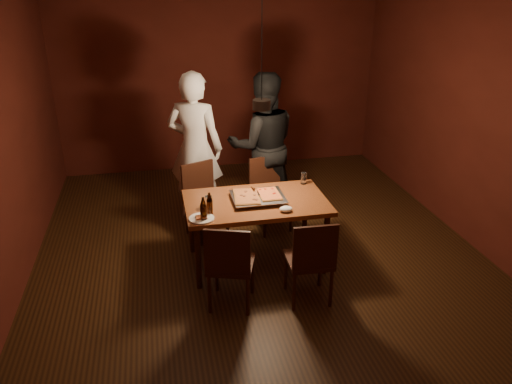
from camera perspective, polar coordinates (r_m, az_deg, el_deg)
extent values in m
plane|color=#3B2310|center=(5.73, 0.56, -7.29)|extent=(6.00, 6.00, 0.00)
plane|color=#541B13|center=(8.02, -4.12, 12.51)|extent=(5.00, 0.00, 5.00)
plane|color=#541B13|center=(2.60, 15.46, -14.00)|extent=(5.00, 0.00, 5.00)
plane|color=#541B13|center=(5.24, -27.21, 3.78)|extent=(0.00, 6.00, 6.00)
plane|color=#541B13|center=(6.17, 24.09, 7.08)|extent=(0.00, 6.00, 6.00)
cube|color=brown|center=(5.28, 0.00, -1.24)|extent=(1.50, 0.90, 0.05)
cylinder|color=#38190F|center=(5.05, -6.64, -7.50)|extent=(0.06, 0.06, 0.70)
cylinder|color=#38190F|center=(5.31, 7.97, -5.93)|extent=(0.06, 0.06, 0.70)
cylinder|color=#38190F|center=(5.70, -7.40, -3.70)|extent=(0.06, 0.06, 0.70)
cylinder|color=#38190F|center=(5.92, 5.62, -2.48)|extent=(0.06, 0.06, 0.70)
cube|color=#38190F|center=(5.99, -5.70, -1.32)|extent=(0.55, 0.55, 0.04)
cube|color=#38190F|center=(6.05, -6.68, 1.38)|extent=(0.40, 0.19, 0.45)
cube|color=#38190F|center=(6.14, 1.78, -0.57)|extent=(0.51, 0.51, 0.04)
cube|color=#38190F|center=(6.20, 1.01, 2.11)|extent=(0.42, 0.13, 0.45)
cube|color=#38190F|center=(4.77, -2.88, -8.27)|extent=(0.53, 0.53, 0.04)
cube|color=#38190F|center=(4.49, -3.32, -6.95)|extent=(0.41, 0.16, 0.45)
cube|color=#38190F|center=(4.86, 6.04, -7.73)|extent=(0.44, 0.44, 0.04)
cube|color=#38190F|center=(4.58, 6.79, -6.39)|extent=(0.42, 0.05, 0.45)
cube|color=silver|center=(5.27, 0.24, -0.70)|extent=(0.59, 0.50, 0.05)
cube|color=maroon|center=(5.23, -1.07, -0.50)|extent=(0.30, 0.43, 0.02)
cube|color=gold|center=(5.29, 1.50, -0.21)|extent=(0.22, 0.35, 0.02)
cylinder|color=black|center=(4.85, -6.02, -2.42)|extent=(0.07, 0.07, 0.16)
cone|color=black|center=(4.80, -6.08, -1.10)|extent=(0.07, 0.07, 0.09)
cylinder|color=black|center=(4.97, -5.31, -1.77)|extent=(0.06, 0.06, 0.15)
cone|color=black|center=(4.92, -5.36, -0.56)|extent=(0.06, 0.06, 0.08)
cylinder|color=silver|center=(5.12, -5.44, -1.13)|extent=(0.08, 0.08, 0.12)
cylinder|color=silver|center=(5.70, 5.47, 1.57)|extent=(0.06, 0.06, 0.13)
cylinder|color=white|center=(4.91, -6.24, -3.03)|extent=(0.25, 0.25, 0.02)
cube|color=gold|center=(4.90, -6.25, -2.88)|extent=(0.11, 0.09, 0.01)
ellipsoid|color=white|center=(5.03, 3.44, -1.95)|extent=(0.13, 0.10, 0.06)
imported|color=silver|center=(6.28, -6.97, 5.02)|extent=(0.82, 0.70, 1.92)
imported|color=black|center=(6.39, 0.78, 5.31)|extent=(0.93, 0.74, 1.87)
cylinder|color=black|center=(5.06, 0.64, 9.95)|extent=(0.18, 0.18, 0.10)
cylinder|color=black|center=(4.96, 0.67, 16.13)|extent=(0.01, 0.01, 1.00)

